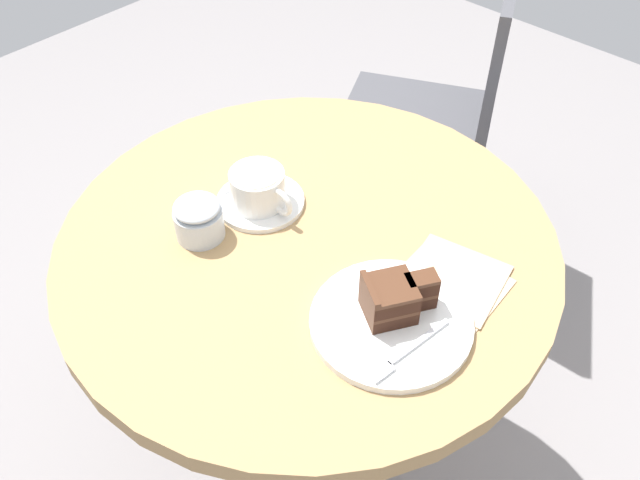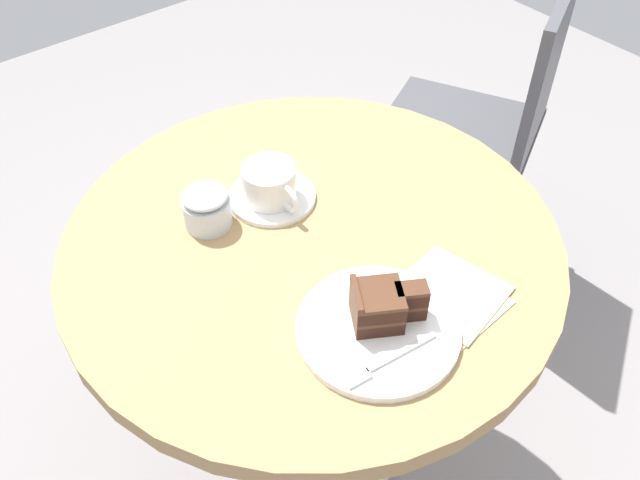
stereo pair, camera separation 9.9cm
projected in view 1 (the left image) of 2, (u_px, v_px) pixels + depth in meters
ground_plane at (311, 462)px, 1.57m from camera, size 4.40×4.40×0.01m
cafe_table at (308, 288)px, 1.13m from camera, size 0.78×0.78×0.73m
saucer at (260, 201)px, 1.10m from camera, size 0.14×0.14×0.01m
coffee_cup at (259, 187)px, 1.07m from camera, size 0.12×0.09×0.06m
teaspoon at (256, 178)px, 1.13m from camera, size 0.03×0.10×0.00m
cake_plate at (391, 322)px, 0.92m from camera, size 0.22×0.22×0.01m
cake_slice at (393, 298)px, 0.91m from camera, size 0.09×0.11×0.06m
fork at (400, 356)px, 0.87m from camera, size 0.03×0.14×0.00m
napkin at (450, 283)px, 0.98m from camera, size 0.16×0.18×0.00m
cafe_chair at (449, 106)px, 1.69m from camera, size 0.51×0.51×0.85m
sugar_pot at (198, 219)px, 1.03m from camera, size 0.08×0.08×0.07m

